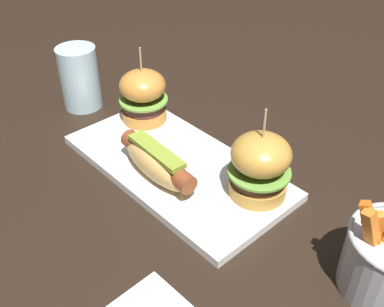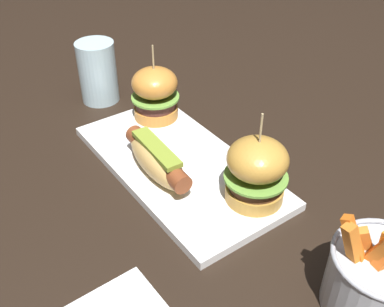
{
  "view_description": "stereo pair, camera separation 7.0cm",
  "coord_description": "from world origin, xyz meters",
  "px_view_note": "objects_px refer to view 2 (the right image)",
  "views": [
    {
      "loc": [
        0.45,
        -0.38,
        0.47
      ],
      "look_at": [
        0.04,
        0.0,
        0.05
      ],
      "focal_mm": 42.19,
      "sensor_mm": 36.0,
      "label": 1
    },
    {
      "loc": [
        0.5,
        -0.33,
        0.47
      ],
      "look_at": [
        0.04,
        0.0,
        0.05
      ],
      "focal_mm": 42.19,
      "sensor_mm": 36.0,
      "label": 2
    }
  ],
  "objects_px": {
    "fries_bucket": "(378,280)",
    "platter_main": "(179,165)",
    "hot_dog": "(157,159)",
    "slider_left": "(155,93)",
    "water_glass": "(96,72)",
    "slider_right": "(256,171)"
  },
  "relations": [
    {
      "from": "slider_right",
      "to": "fries_bucket",
      "type": "height_order",
      "value": "slider_right"
    },
    {
      "from": "platter_main",
      "to": "hot_dog",
      "type": "height_order",
      "value": "hot_dog"
    },
    {
      "from": "hot_dog",
      "to": "slider_left",
      "type": "bearing_deg",
      "value": 148.93
    },
    {
      "from": "hot_dog",
      "to": "fries_bucket",
      "type": "xyz_separation_m",
      "value": [
        0.35,
        0.08,
        0.0
      ]
    },
    {
      "from": "hot_dog",
      "to": "water_glass",
      "type": "height_order",
      "value": "water_glass"
    },
    {
      "from": "slider_right",
      "to": "water_glass",
      "type": "height_order",
      "value": "slider_right"
    },
    {
      "from": "platter_main",
      "to": "slider_left",
      "type": "xyz_separation_m",
      "value": [
        -0.14,
        0.05,
        0.06
      ]
    },
    {
      "from": "water_glass",
      "to": "slider_left",
      "type": "bearing_deg",
      "value": 18.81
    },
    {
      "from": "fries_bucket",
      "to": "water_glass",
      "type": "height_order",
      "value": "fries_bucket"
    },
    {
      "from": "platter_main",
      "to": "slider_right",
      "type": "relative_size",
      "value": 2.65
    },
    {
      "from": "hot_dog",
      "to": "slider_left",
      "type": "height_order",
      "value": "slider_left"
    },
    {
      "from": "fries_bucket",
      "to": "slider_left",
      "type": "bearing_deg",
      "value": 178.93
    },
    {
      "from": "slider_left",
      "to": "fries_bucket",
      "type": "xyz_separation_m",
      "value": [
        0.5,
        -0.01,
        -0.02
      ]
    },
    {
      "from": "platter_main",
      "to": "hot_dog",
      "type": "distance_m",
      "value": 0.06
    },
    {
      "from": "slider_left",
      "to": "fries_bucket",
      "type": "distance_m",
      "value": 0.5
    },
    {
      "from": "platter_main",
      "to": "hot_dog",
      "type": "relative_size",
      "value": 2.38
    },
    {
      "from": "platter_main",
      "to": "slider_left",
      "type": "height_order",
      "value": "slider_left"
    },
    {
      "from": "hot_dog",
      "to": "water_glass",
      "type": "xyz_separation_m",
      "value": [
        -0.29,
        0.04,
        0.02
      ]
    },
    {
      "from": "hot_dog",
      "to": "slider_right",
      "type": "distance_m",
      "value": 0.16
    },
    {
      "from": "slider_left",
      "to": "hot_dog",
      "type": "bearing_deg",
      "value": -31.07
    },
    {
      "from": "fries_bucket",
      "to": "platter_main",
      "type": "bearing_deg",
      "value": -174.06
    },
    {
      "from": "slider_right",
      "to": "water_glass",
      "type": "distance_m",
      "value": 0.43
    }
  ]
}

